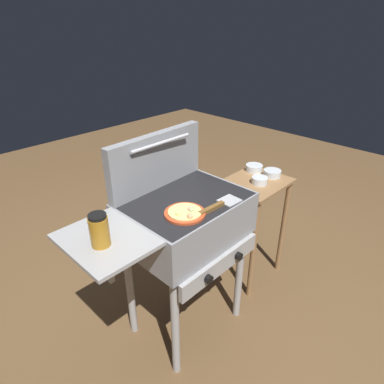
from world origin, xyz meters
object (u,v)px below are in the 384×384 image
Objects in this scene: prep_table at (253,210)px; grill at (184,223)px; sauce_jar at (99,230)px; spatula at (219,205)px; topping_bowl_far at (260,181)px; pizza_cheese at (185,213)px; topping_bowl_near at (272,173)px; topping_bowl_middle at (254,168)px.

grill is at bearing -179.63° from prep_table.
sauce_jar is 1.25m from prep_table.
prep_table is at bearing 16.36° from spatula.
prep_table is at bearing 70.03° from topping_bowl_far.
spatula is at bearing -163.64° from prep_table.
pizza_cheese is 0.42m from sauce_jar.
pizza_cheese is 1.69× the size of topping_bowl_near.
topping_bowl_near is 0.14m from topping_bowl_middle.
topping_bowl_far is (0.76, 0.07, -0.12)m from pizza_cheese.
topping_bowl_middle is at bearing 7.76° from grill.
sauce_jar is at bearing 179.65° from topping_bowl_near.
grill is at bearing -172.24° from topping_bowl_middle.
prep_table is 6.59× the size of topping_bowl_near.
spatula reaches higher than grill.
sauce_jar is (-0.50, -0.02, 0.22)m from grill.
grill reaches higher than topping_bowl_far.
sauce_jar reaches higher than spatula.
sauce_jar reaches higher than grill.
topping_bowl_middle is at bearing 94.29° from topping_bowl_near.
topping_bowl_far is (-0.01, -0.04, 0.24)m from prep_table.
grill is 4.86× the size of pizza_cheese.
grill is 1.25× the size of prep_table.
grill is 0.24m from spatula.
topping_bowl_near is at bearing -85.71° from topping_bowl_middle.
sauce_jar reaches higher than topping_bowl_near.
spatula is 0.79m from topping_bowl_middle.
spatula is at bearing -158.93° from topping_bowl_middle.
grill is 9.30× the size of topping_bowl_far.
prep_table is 7.46× the size of topping_bowl_far.
pizza_cheese is at bearing -175.26° from topping_bowl_near.
pizza_cheese reaches higher than topping_bowl_far.
pizza_cheese is 0.75× the size of spatula.
sauce_jar is 1.40× the size of topping_bowl_far.
prep_table is at bearing -141.12° from topping_bowl_middle.
sauce_jar is 0.19× the size of prep_table.
topping_bowl_near reaches higher than prep_table.
sauce_jar reaches higher than topping_bowl_far.
topping_bowl_far is (0.66, -0.03, 0.03)m from grill.
pizza_cheese is 0.86m from prep_table.
topping_bowl_near is at bearing -2.16° from grill.
spatula is 0.61m from topping_bowl_far.
prep_table is at bearing 166.00° from topping_bowl_near.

